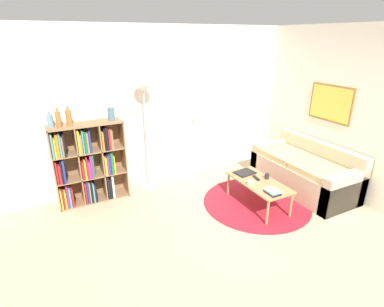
# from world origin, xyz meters

# --- Properties ---
(ground_plane) EXTENTS (14.00, 14.00, 0.00)m
(ground_plane) POSITION_xyz_m (0.00, 0.00, 0.00)
(ground_plane) COLOR tan
(wall_back) EXTENTS (7.29, 0.11, 2.60)m
(wall_back) POSITION_xyz_m (0.00, 2.40, 1.29)
(wall_back) COLOR silver
(wall_back) RESTS_ON ground_plane
(wall_right) EXTENTS (0.08, 5.38, 2.60)m
(wall_right) POSITION_xyz_m (2.17, 1.19, 1.30)
(wall_right) COLOR silver
(wall_right) RESTS_ON ground_plane
(rug) EXTENTS (1.65, 1.65, 0.01)m
(rug) POSITION_xyz_m (0.73, 0.91, 0.00)
(rug) COLOR maroon
(rug) RESTS_ON ground_plane
(bookshelf) EXTENTS (1.05, 0.34, 1.24)m
(bookshelf) POSITION_xyz_m (-1.52, 2.19, 0.61)
(bookshelf) COLOR #936B47
(bookshelf) RESTS_ON ground_plane
(floor_lamp) EXTENTS (0.26, 0.26, 1.73)m
(floor_lamp) POSITION_xyz_m (-0.57, 2.19, 1.40)
(floor_lamp) COLOR #B7B7BC
(floor_lamp) RESTS_ON ground_plane
(couch) EXTENTS (0.83, 1.73, 0.78)m
(couch) POSITION_xyz_m (1.77, 0.95, 0.29)
(couch) COLOR #CCB793
(couch) RESTS_ON ground_plane
(coffee_table) EXTENTS (0.51, 1.03, 0.40)m
(coffee_table) POSITION_xyz_m (0.69, 0.86, 0.36)
(coffee_table) COLOR #AD7F51
(coffee_table) RESTS_ON ground_plane
(laptop) EXTENTS (0.33, 0.26, 0.02)m
(laptop) POSITION_xyz_m (0.68, 1.19, 0.41)
(laptop) COLOR black
(laptop) RESTS_ON coffee_table
(bowl) EXTENTS (0.11, 0.11, 0.05)m
(bowl) POSITION_xyz_m (0.53, 0.84, 0.42)
(bowl) COLOR #9ED193
(bowl) RESTS_ON coffee_table
(book_stack_on_table) EXTENTS (0.16, 0.21, 0.05)m
(book_stack_on_table) POSITION_xyz_m (0.62, 0.48, 0.43)
(book_stack_on_table) COLOR black
(book_stack_on_table) RESTS_ON coffee_table
(cup) EXTENTS (0.07, 0.07, 0.08)m
(cup) POSITION_xyz_m (0.86, 0.87, 0.44)
(cup) COLOR #28282D
(cup) RESTS_ON coffee_table
(remote) EXTENTS (0.07, 0.17, 0.02)m
(remote) POSITION_xyz_m (0.72, 0.95, 0.41)
(remote) COLOR black
(remote) RESTS_ON coffee_table
(bottle_left) EXTENTS (0.08, 0.08, 0.23)m
(bottle_left) POSITION_xyz_m (-1.92, 2.22, 1.33)
(bottle_left) COLOR #6B93A3
(bottle_left) RESTS_ON bookshelf
(bottle_middle) EXTENTS (0.07, 0.07, 0.27)m
(bottle_middle) POSITION_xyz_m (-1.82, 2.17, 1.35)
(bottle_middle) COLOR olive
(bottle_middle) RESTS_ON bookshelf
(bottle_right) EXTENTS (0.08, 0.08, 0.27)m
(bottle_right) POSITION_xyz_m (-1.68, 2.19, 1.35)
(bottle_right) COLOR olive
(bottle_right) RESTS_ON bookshelf
(vase_on_shelf) EXTENTS (0.10, 0.10, 0.20)m
(vase_on_shelf) POSITION_xyz_m (-1.09, 2.19, 1.34)
(vase_on_shelf) COLOR slate
(vase_on_shelf) RESTS_ON bookshelf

